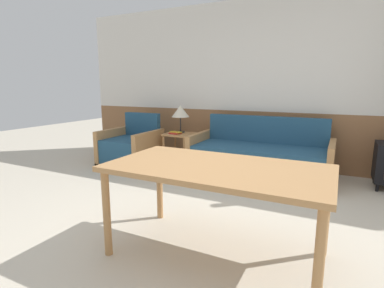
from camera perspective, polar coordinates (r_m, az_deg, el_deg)
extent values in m
plane|color=beige|center=(2.88, 2.02, -16.51)|extent=(16.00, 16.00, 0.00)
cube|color=#8E603D|center=(5.15, 14.32, 0.89)|extent=(7.20, 0.06, 0.92)
cube|color=silver|center=(5.09, 15.06, 16.02)|extent=(7.20, 0.06, 1.78)
cube|color=#B27F4C|center=(4.62, 12.45, -5.61)|extent=(2.03, 0.87, 0.06)
cube|color=navy|center=(4.55, 12.50, -2.96)|extent=(1.87, 0.79, 0.39)
cube|color=navy|center=(4.86, 13.87, 2.72)|extent=(1.87, 0.10, 0.42)
cube|color=#B27F4C|center=(4.87, 1.41, -1.28)|extent=(0.08, 0.87, 0.59)
cube|color=#B27F4C|center=(4.44, 24.90, -3.56)|extent=(0.08, 0.87, 0.59)
cube|color=#B27F4C|center=(5.28, -11.54, -3.49)|extent=(0.86, 0.84, 0.06)
cube|color=navy|center=(5.21, -11.77, -1.12)|extent=(0.70, 0.76, 0.39)
cube|color=navy|center=(5.45, -9.41, 3.74)|extent=(0.70, 0.10, 0.40)
cube|color=#B27F4C|center=(5.47, -14.86, -0.28)|extent=(0.08, 0.84, 0.59)
cube|color=#B27F4C|center=(4.99, -8.14, -1.06)|extent=(0.08, 0.84, 0.59)
cube|color=#B27F4C|center=(5.08, -2.44, 1.89)|extent=(0.45, 0.45, 0.03)
cylinder|color=#B27F4C|center=(5.06, -5.43, -1.30)|extent=(0.04, 0.04, 0.51)
cylinder|color=#B27F4C|center=(4.87, -1.51, -1.75)|extent=(0.04, 0.04, 0.51)
cylinder|color=#B27F4C|center=(5.39, -3.23, -0.51)|extent=(0.04, 0.04, 0.51)
cylinder|color=#B27F4C|center=(5.21, 0.51, -0.90)|extent=(0.04, 0.04, 0.51)
cylinder|color=#262628|center=(5.15, -2.19, 2.30)|extent=(0.14, 0.14, 0.02)
cylinder|color=#262628|center=(5.14, -2.20, 3.79)|extent=(0.02, 0.02, 0.25)
cone|color=beige|center=(5.11, -2.22, 6.27)|extent=(0.30, 0.30, 0.20)
cube|color=#B22823|center=(5.02, -3.24, 2.07)|extent=(0.19, 0.18, 0.02)
cube|color=gold|center=(5.02, -3.12, 2.30)|extent=(0.21, 0.13, 0.02)
cube|color=#B27F4C|center=(2.29, 4.80, -4.63)|extent=(1.66, 0.89, 0.04)
cylinder|color=#B27F4C|center=(2.50, -15.94, -12.61)|extent=(0.06, 0.06, 0.70)
cylinder|color=#B27F4C|center=(1.94, 23.01, -20.47)|extent=(0.06, 0.06, 0.70)
cylinder|color=#B27F4C|center=(3.07, -6.20, -7.78)|extent=(0.06, 0.06, 0.70)
cylinder|color=#B27F4C|center=(2.63, 24.17, -12.01)|extent=(0.06, 0.06, 0.70)
cylinder|color=black|center=(4.55, 31.79, -7.06)|extent=(0.04, 0.04, 0.10)
cylinder|color=black|center=(4.92, 31.42, -5.76)|extent=(0.04, 0.04, 0.10)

